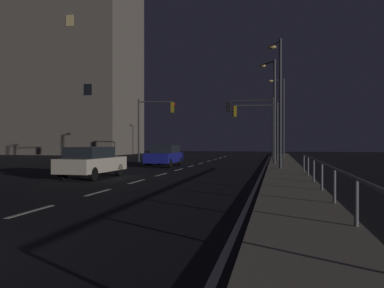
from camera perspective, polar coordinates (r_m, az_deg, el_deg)
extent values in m
plane|color=black|center=(22.74, -4.08, -4.30)|extent=(112.00, 112.00, 0.00)
cube|color=gray|center=(21.87, 13.47, -4.30)|extent=(2.26, 77.00, 0.14)
cube|color=silver|center=(11.35, -22.02, -8.91)|extent=(0.14, 2.00, 0.01)
cube|color=silver|center=(14.80, -13.27, -6.74)|extent=(0.14, 2.00, 0.01)
cube|color=silver|center=(18.48, -7.96, -5.34)|extent=(0.14, 2.00, 0.01)
cube|color=silver|center=(22.26, -4.44, -4.38)|extent=(0.14, 2.00, 0.01)
cube|color=silver|center=(26.11, -1.96, -3.69)|extent=(0.14, 2.00, 0.01)
cube|color=silver|center=(30.00, -0.12, -3.18)|extent=(0.14, 2.00, 0.01)
cube|color=silver|center=(33.92, 1.30, -2.78)|extent=(0.14, 2.00, 0.01)
cube|color=silver|center=(37.85, 2.42, -2.46)|extent=(0.14, 2.00, 0.01)
cube|color=silver|center=(41.80, 3.33, -2.20)|extent=(0.14, 2.00, 0.01)
cube|color=silver|center=(45.75, 4.08, -1.99)|extent=(0.14, 2.00, 0.01)
cube|color=silver|center=(49.72, 4.71, -1.81)|extent=(0.14, 2.00, 0.01)
cube|color=silver|center=(26.86, 10.24, -3.59)|extent=(0.14, 53.00, 0.01)
cube|color=beige|center=(20.90, -14.08, -2.87)|extent=(2.03, 4.48, 0.70)
cube|color=#1E2328|center=(20.65, -14.42, -1.17)|extent=(1.72, 2.54, 0.55)
cylinder|color=black|center=(22.53, -14.14, -3.53)|extent=(0.25, 0.65, 0.64)
cylinder|color=black|center=(21.81, -10.45, -3.65)|extent=(0.25, 0.65, 0.64)
cylinder|color=black|center=(20.12, -18.02, -3.99)|extent=(0.25, 0.65, 0.64)
cylinder|color=black|center=(19.30, -14.01, -4.17)|extent=(0.25, 0.65, 0.64)
cube|color=navy|center=(29.77, -3.97, -1.93)|extent=(1.89, 4.43, 0.70)
cube|color=#1E2328|center=(29.99, -3.83, -0.71)|extent=(1.64, 2.49, 0.55)
cylinder|color=black|center=(28.21, -3.25, -2.76)|extent=(0.23, 0.64, 0.64)
cylinder|color=black|center=(28.69, -6.32, -2.71)|extent=(0.23, 0.64, 0.64)
cylinder|color=black|center=(30.92, -1.79, -2.49)|extent=(0.23, 0.64, 0.64)
cylinder|color=black|center=(31.36, -4.62, -2.45)|extent=(0.23, 0.64, 0.64)
cylinder|color=#2D3033|center=(35.62, 12.13, 1.73)|extent=(0.16, 0.16, 5.16)
cylinder|color=#38383D|center=(35.56, 9.18, 5.49)|extent=(3.67, 0.57, 0.11)
cube|color=olive|center=(35.43, 6.20, 4.66)|extent=(0.32, 0.37, 0.95)
sphere|color=red|center=(35.45, 5.94, 5.14)|extent=(0.20, 0.20, 0.20)
sphere|color=black|center=(35.43, 5.94, 4.66)|extent=(0.20, 0.20, 0.20)
sphere|color=black|center=(35.40, 5.94, 4.17)|extent=(0.20, 0.20, 0.20)
cylinder|color=#2D3033|center=(36.60, -7.64, 1.92)|extent=(0.16, 0.16, 5.73)
cylinder|color=#38383D|center=(36.49, -5.25, 6.04)|extent=(3.08, 0.52, 0.11)
cube|color=olive|center=(36.22, -2.82, 5.25)|extent=(0.32, 0.37, 0.95)
sphere|color=red|center=(36.22, -2.58, 5.72)|extent=(0.20, 0.20, 0.20)
sphere|color=black|center=(36.20, -2.58, 5.25)|extent=(0.20, 0.20, 0.20)
sphere|color=black|center=(36.17, -2.58, 4.78)|extent=(0.20, 0.20, 0.20)
cylinder|color=#2D3033|center=(36.89, 11.51, 2.14)|extent=(0.16, 0.16, 5.75)
cylinder|color=#38383D|center=(37.20, 8.40, 6.17)|extent=(4.02, 0.23, 0.11)
cube|color=black|center=(37.38, 5.31, 5.34)|extent=(0.29, 0.35, 0.95)
sphere|color=red|center=(37.43, 5.08, 5.79)|extent=(0.20, 0.20, 0.20)
sphere|color=black|center=(37.41, 5.07, 5.34)|extent=(0.20, 0.20, 0.20)
sphere|color=black|center=(37.38, 5.07, 4.88)|extent=(0.20, 0.20, 0.20)
cylinder|color=#38383D|center=(43.24, 12.99, 3.61)|extent=(0.18, 0.18, 8.38)
cylinder|color=#38383D|center=(43.54, 12.09, 8.94)|extent=(1.37, 0.35, 0.10)
ellipsoid|color=#F9D172|center=(43.40, 11.18, 8.83)|extent=(0.56, 0.36, 0.24)
cylinder|color=#38383D|center=(31.53, 11.75, 4.57)|extent=(0.18, 0.18, 8.08)
cylinder|color=#38383D|center=(32.63, 10.88, 11.32)|extent=(1.05, 1.23, 0.10)
ellipsoid|color=#F9D172|center=(33.20, 10.05, 10.96)|extent=(0.56, 0.36, 0.24)
cylinder|color=#2D3033|center=(25.94, 12.53, 5.68)|extent=(0.18, 0.18, 8.24)
cylinder|color=#4C4C51|center=(27.17, 11.96, 13.92)|extent=(0.62, 1.19, 0.10)
ellipsoid|color=#F9D172|center=(27.71, 11.40, 13.44)|extent=(0.56, 0.36, 0.24)
cylinder|color=#59595E|center=(8.62, 22.48, -7.73)|extent=(0.09, 0.09, 0.95)
cylinder|color=#59595E|center=(11.62, 19.71, -5.66)|extent=(0.09, 0.09, 0.95)
cylinder|color=#59595E|center=(14.64, 18.09, -4.43)|extent=(0.09, 0.09, 0.95)
cylinder|color=#59595E|center=(17.67, 17.03, -3.62)|extent=(0.09, 0.09, 0.95)
cylinder|color=#59595E|center=(20.71, 16.28, -3.05)|extent=(0.09, 0.09, 0.95)
cylinder|color=#59595E|center=(23.75, 15.72, -2.63)|extent=(0.09, 0.09, 0.95)
cube|color=slate|center=(13.09, 18.81, -2.90)|extent=(0.06, 21.38, 0.06)
cube|color=#6B6056|center=(65.76, -17.59, 12.64)|extent=(20.80, 12.91, 31.81)
cube|color=black|center=(55.72, -14.67, 7.57)|extent=(1.10, 0.06, 1.50)
cube|color=#EACC7A|center=(58.88, -17.12, 16.55)|extent=(1.10, 0.06, 1.50)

